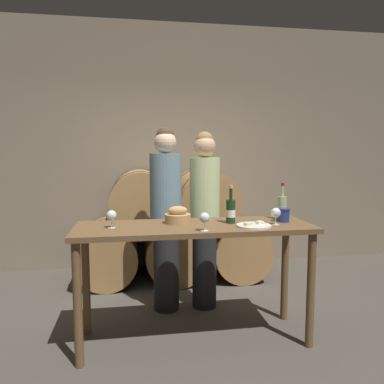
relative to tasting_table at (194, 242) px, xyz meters
The scene contains 14 objects.
ground_plane 0.82m from the tasting_table, ahead, with size 10.00×10.00×0.00m, color #4C473F.
stone_wall_back 2.30m from the tasting_table, 90.00° to the left, with size 10.00×0.12×3.20m.
barrel_stack 1.60m from the tasting_table, 90.00° to the left, with size 2.27×0.93×1.33m.
tasting_table is the anchor object (origin of this frame).
person_left 0.67m from the tasting_table, 104.73° to the left, with size 0.30×0.30×1.77m.
person_right 0.68m from the tasting_table, 72.07° to the left, with size 0.29×0.29×1.73m.
wine_bottle_red 0.39m from the tasting_table, ahead, with size 0.08×0.08×0.31m.
wine_bottle_white 0.83m from the tasting_table, ahead, with size 0.08×0.08×0.32m.
blue_crock 0.78m from the tasting_table, ahead, with size 0.11×0.11×0.11m.
bread_basket 0.25m from the tasting_table, 140.46° to the left, with size 0.21×0.21×0.14m.
cheese_plate 0.49m from the tasting_table, 16.66° to the right, with size 0.27×0.27×0.04m.
wine_glass_far_left 0.68m from the tasting_table, behind, with size 0.08×0.08×0.14m.
wine_glass_left 0.33m from the tasting_table, 81.38° to the right, with size 0.08×0.08×0.14m.
wine_glass_center 0.69m from the tasting_table, ahead, with size 0.08×0.08×0.14m.
Camera 1 is at (-0.49, -2.88, 1.54)m, focal length 35.00 mm.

